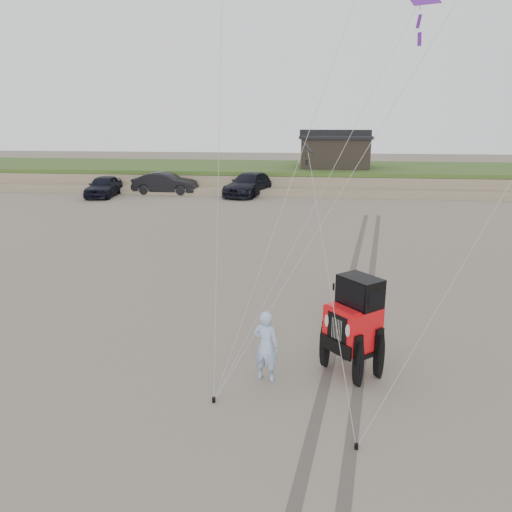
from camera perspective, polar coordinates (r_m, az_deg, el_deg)
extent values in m
plane|color=#6B6054|center=(11.74, 4.82, -16.58)|extent=(160.00, 160.00, 0.00)
cube|color=#7A6B54|center=(48.25, 6.40, 8.98)|extent=(160.00, 12.00, 1.40)
cube|color=#2D4719|center=(48.16, 6.43, 9.99)|extent=(160.00, 12.00, 0.35)
cube|color=#7A6B54|center=(41.86, 6.31, 7.35)|extent=(160.00, 3.50, 0.50)
cube|color=black|center=(47.07, 8.96, 11.57)|extent=(6.00, 5.00, 2.60)
cube|color=black|center=(47.00, 9.03, 13.30)|extent=(6.40, 5.40, 0.25)
cube|color=black|center=(46.98, 9.05, 13.76)|extent=(6.40, 1.20, 0.50)
imported|color=black|center=(42.27, -17.02, 7.65)|extent=(2.35, 5.05, 1.68)
imported|color=black|center=(42.71, -10.35, 8.21)|extent=(5.33, 1.88, 1.75)
imported|color=black|center=(41.11, -0.79, 8.20)|extent=(4.23, 6.66, 1.80)
imported|color=#88A0D2|center=(12.25, 1.13, -10.24)|extent=(0.76, 0.61, 1.80)
cube|color=black|center=(14.91, 5.88, 12.33)|extent=(0.36, 0.65, 0.41)
cylinder|color=black|center=(11.79, -4.85, -16.07)|extent=(0.08, 0.08, 0.12)
cylinder|color=black|center=(10.57, 11.40, -20.57)|extent=(0.08, 0.08, 0.12)
cube|color=#4C443D|center=(19.04, 10.48, -3.75)|extent=(4.42, 29.74, 0.01)
cube|color=#4C443D|center=(19.11, 12.87, -3.81)|extent=(4.42, 29.74, 0.01)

